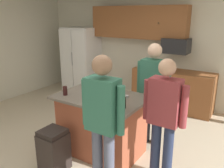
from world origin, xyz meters
The scene contains 17 objects.
floor centered at (0.00, 0.00, 0.00)m, with size 7.04×7.04×0.00m, color #B7A88E.
back_wall centered at (0.00, 2.80, 1.30)m, with size 6.40×0.10×2.60m, color beige.
cabinet_run_upper centered at (-0.40, 2.60, 1.93)m, with size 2.40×0.38×0.75m.
cabinet_run_lower centered at (0.60, 2.48, 0.45)m, with size 1.80×0.63×0.90m.
refrigerator centered at (-2.00, 2.38, 0.88)m, with size 0.90×0.76×1.77m.
microwave_over_range centered at (0.60, 2.50, 1.45)m, with size 0.56×0.40×0.32m, color black.
kitchen_island centered at (0.27, 0.12, 0.47)m, with size 1.34×0.91×0.94m.
person_elder_center centered at (0.79, -0.57, 0.99)m, with size 0.57×0.22×1.71m.
person_guest_left centered at (1.29, 0.05, 0.93)m, with size 0.57×0.22×1.62m.
person_host_foreground centered at (0.81, 0.81, 0.98)m, with size 0.57×0.22×1.69m.
mug_blue_stoneware centered at (0.21, 0.42, 0.98)m, with size 0.13×0.09×0.10m.
mug_ceramic_white centered at (0.09, 0.39, 0.99)m, with size 0.13×0.09×0.10m.
glass_dark_ale centered at (0.40, 0.36, 1.01)m, with size 0.06×0.06×0.15m.
tumbler_amber centered at (-0.21, -0.13, 1.00)m, with size 0.07×0.07×0.14m.
glass_stout_tall centered at (0.79, -0.10, 1.01)m, with size 0.07×0.07×0.15m.
serving_tray centered at (0.43, 0.13, 0.96)m, with size 0.44×0.30×0.04m.
trash_bin centered at (-0.02, -0.61, 0.30)m, with size 0.34×0.34×0.61m.
Camera 1 is at (2.22, -2.59, 2.13)m, focal length 37.84 mm.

